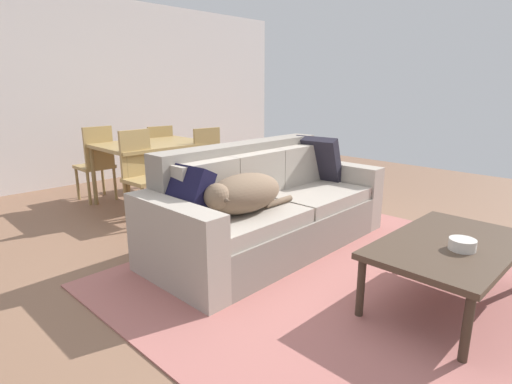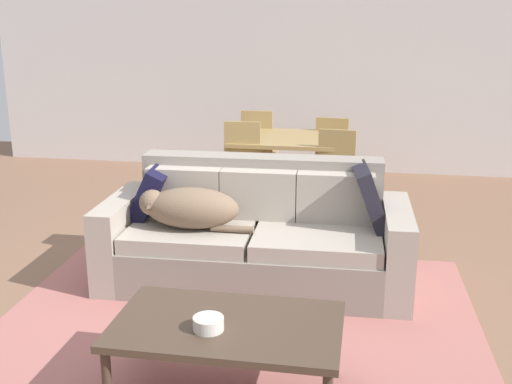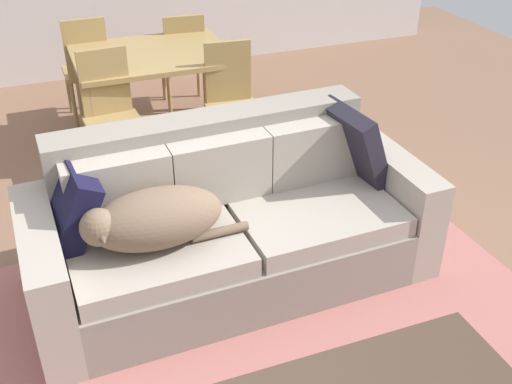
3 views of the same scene
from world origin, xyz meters
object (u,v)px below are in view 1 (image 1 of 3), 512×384
object	(u,v)px
dining_chair_near_right	(212,164)
coffee_table	(450,248)
throw_pillow_by_right_arm	(317,160)
bowl_on_coffee_table	(462,244)
dog_on_left_cushion	(243,193)
dining_chair_far_left	(97,161)
dining_chair_near_left	(142,172)
dining_chair_far_right	(158,155)
dining_table	(152,148)
throw_pillow_by_left_arm	(185,193)
couch	(266,209)

from	to	relation	value
dining_chair_near_right	coffee_table	bearing A→B (deg)	-92.11
throw_pillow_by_right_arm	bowl_on_coffee_table	xyz separation A→B (m)	(-0.81, -1.72, -0.21)
dog_on_left_cushion	dining_chair_far_left	xyz separation A→B (m)	(0.04, 2.74, -0.10)
dog_on_left_cushion	dining_chair_near_right	size ratio (longest dim) A/B	0.93
dining_chair_near_right	dining_chair_near_left	bearing A→B (deg)	-176.71
bowl_on_coffee_table	dining_chair_far_left	xyz separation A→B (m)	(-0.47, 4.18, 0.05)
dining_chair_far_right	dining_chair_near_right	bearing A→B (deg)	99.60
dog_on_left_cushion	throw_pillow_by_right_arm	bearing A→B (deg)	10.26
dining_table	dining_chair_near_left	size ratio (longest dim) A/B	1.26
bowl_on_coffee_table	dining_chair_near_left	world-z (taller)	dining_chair_near_left
dining_table	dining_chair_far_left	xyz separation A→B (m)	(-0.46, 0.56, -0.17)
dog_on_left_cushion	throw_pillow_by_left_arm	world-z (taller)	throw_pillow_by_left_arm
throw_pillow_by_right_arm	dining_chair_far_left	size ratio (longest dim) A/B	0.50
dog_on_left_cushion	bowl_on_coffee_table	size ratio (longest dim) A/B	5.43
dining_chair_near_left	dining_chair_far_left	size ratio (longest dim) A/B	1.03
dog_on_left_cushion	dining_table	world-z (taller)	dog_on_left_cushion
dining_chair_near_left	dining_table	bearing A→B (deg)	46.98
throw_pillow_by_right_arm	coffee_table	xyz separation A→B (m)	(-0.73, -1.63, -0.29)
dining_chair_far_left	dining_chair_near_right	bearing A→B (deg)	128.92
coffee_table	dining_table	bearing A→B (deg)	91.42
coffee_table	dining_table	distance (m)	3.54
throw_pillow_by_right_arm	coffee_table	size ratio (longest dim) A/B	0.40
dining_table	dining_chair_far_right	size ratio (longest dim) A/B	1.37
dog_on_left_cushion	throw_pillow_by_right_arm	world-z (taller)	throw_pillow_by_right_arm
dining_table	bowl_on_coffee_table	bearing A→B (deg)	-89.82
dog_on_left_cushion	dining_chair_far_left	bearing A→B (deg)	87.44
bowl_on_coffee_table	dining_chair_far_left	bearing A→B (deg)	96.43
dog_on_left_cushion	coffee_table	bearing A→B (deg)	-68.05
throw_pillow_by_left_arm	dining_chair_far_right	distance (m)	2.80
throw_pillow_by_right_arm	dining_chair_far_right	bearing A→B (deg)	99.72
couch	throw_pillow_by_right_arm	size ratio (longest dim) A/B	4.84
dining_chair_far_right	couch	bearing A→B (deg)	85.73
dog_on_left_cushion	throw_pillow_by_left_arm	distance (m)	0.44
throw_pillow_by_right_arm	dining_table	bearing A→B (deg)	113.29
dining_chair_near_left	bowl_on_coffee_table	bearing A→B (deg)	-85.17
throw_pillow_by_left_arm	dining_chair_near_right	distance (m)	1.94
dining_chair_near_left	throw_pillow_by_left_arm	bearing A→B (deg)	-110.71
throw_pillow_by_left_arm	dining_chair_far_right	world-z (taller)	dining_chair_far_right
dog_on_left_cushion	dining_chair_far_right	xyz separation A→B (m)	(0.90, 2.71, -0.12)
throw_pillow_by_left_arm	throw_pillow_by_right_arm	bearing A→B (deg)	1.67
bowl_on_coffee_table	throw_pillow_by_right_arm	bearing A→B (deg)	64.94
throw_pillow_by_right_arm	coffee_table	bearing A→B (deg)	-114.12
dining_chair_near_left	dining_chair_near_right	size ratio (longest dim) A/B	1.05
dining_table	dining_chair_far_right	distance (m)	0.69
throw_pillow_by_left_arm	bowl_on_coffee_table	world-z (taller)	throw_pillow_by_left_arm
dining_table	dining_chair_far_left	size ratio (longest dim) A/B	1.30
bowl_on_coffee_table	dining_chair_far_left	size ratio (longest dim) A/B	0.17
throw_pillow_by_left_arm	coffee_table	bearing A→B (deg)	-58.55
throw_pillow_by_left_arm	dining_table	world-z (taller)	throw_pillow_by_left_arm
dining_chair_near_left	dining_chair_near_right	world-z (taller)	dining_chair_near_left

